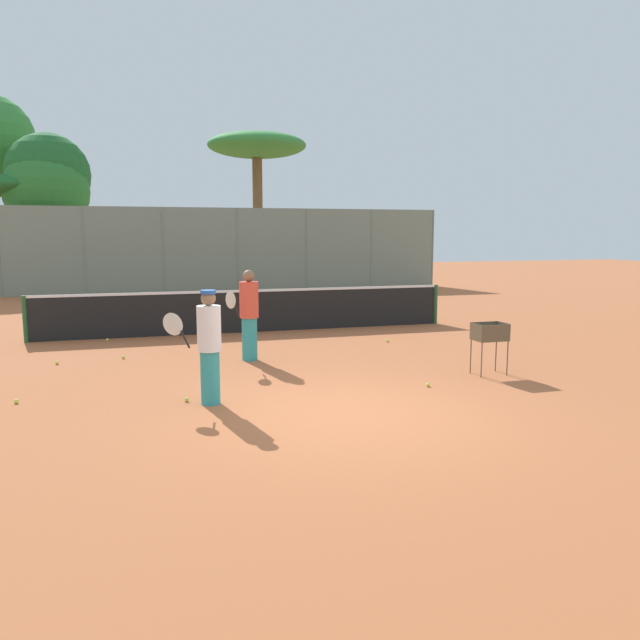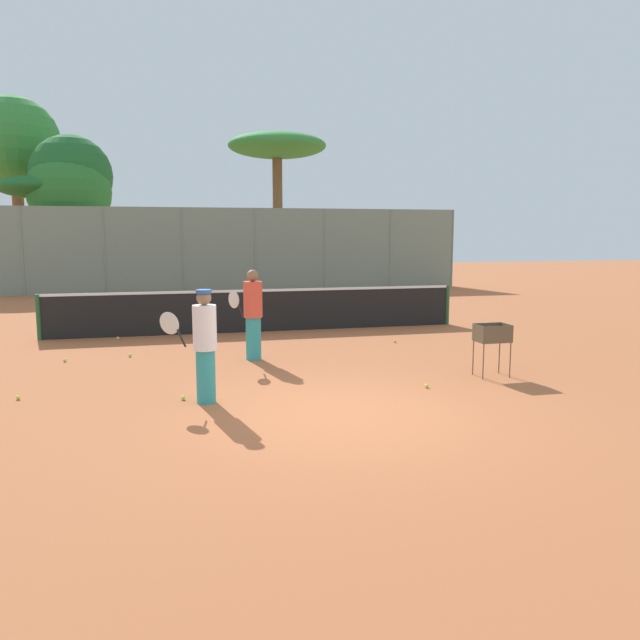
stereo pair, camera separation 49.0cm
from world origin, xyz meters
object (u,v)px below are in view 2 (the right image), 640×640
(tennis_net, at_px, (259,310))
(parked_car, at_px, (289,270))
(player_red_cap, at_px, (204,345))
(player_white_outfit, at_px, (253,314))
(ball_cart, at_px, (492,338))

(tennis_net, bearing_deg, parked_car, 75.75)
(player_red_cap, bearing_deg, player_white_outfit, -89.92)
(player_red_cap, bearing_deg, ball_cart, -153.22)
(parked_car, bearing_deg, player_white_outfit, -103.54)
(parked_car, bearing_deg, tennis_net, -104.25)
(tennis_net, height_order, ball_cart, tennis_net)
(player_red_cap, bearing_deg, tennis_net, -84.51)
(tennis_net, xyz_separation_m, player_white_outfit, (-0.63, -3.42, 0.35))
(player_white_outfit, bearing_deg, parked_car, -144.96)
(player_red_cap, distance_m, ball_cart, 4.96)
(ball_cart, bearing_deg, player_red_cap, -174.11)
(tennis_net, height_order, parked_car, parked_car)
(ball_cart, bearing_deg, tennis_net, 118.39)
(player_red_cap, bearing_deg, parked_car, -83.71)
(tennis_net, distance_m, player_white_outfit, 3.50)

